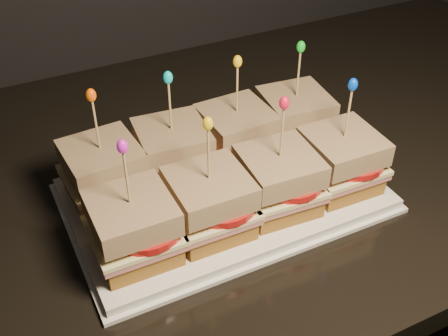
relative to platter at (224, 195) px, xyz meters
name	(u,v)px	position (x,y,z in m)	size (l,w,h in m)	color
platter	(224,195)	(0.00, 0.00, 0.00)	(0.40, 0.25, 0.02)	white
platter_rim	(224,198)	(0.00, 0.00, -0.01)	(0.42, 0.26, 0.01)	white
sandwich_0_bread_bot	(107,189)	(-0.14, 0.06, 0.02)	(0.09, 0.09, 0.02)	brown
sandwich_0_ham	(105,179)	(-0.14, 0.06, 0.04)	(0.10, 0.09, 0.01)	#B66661
sandwich_0_cheese	(104,175)	(-0.14, 0.06, 0.04)	(0.10, 0.10, 0.01)	#F9EB9F
sandwich_0_tomato	(114,170)	(-0.13, 0.05, 0.05)	(0.09, 0.09, 0.01)	#B31613
sandwich_0_bread_top	(102,158)	(-0.14, 0.06, 0.07)	(0.09, 0.09, 0.03)	brown
sandwich_0_pick	(97,127)	(-0.14, 0.06, 0.12)	(0.00, 0.00, 0.09)	tan
sandwich_0_frill	(91,95)	(-0.14, 0.06, 0.16)	(0.01, 0.01, 0.02)	#F75205
sandwich_1_bread_bot	(174,169)	(-0.05, 0.06, 0.02)	(0.09, 0.09, 0.02)	brown
sandwich_1_ham	(174,159)	(-0.05, 0.06, 0.04)	(0.10, 0.09, 0.01)	#B66661
sandwich_1_cheese	(173,155)	(-0.05, 0.06, 0.04)	(0.10, 0.10, 0.01)	#F9EB9F
sandwich_1_tomato	(183,151)	(-0.04, 0.05, 0.05)	(0.09, 0.09, 0.01)	#B31613
sandwich_1_bread_top	(172,138)	(-0.05, 0.06, 0.07)	(0.09, 0.09, 0.03)	brown
sandwich_1_pick	(170,109)	(-0.05, 0.06, 0.12)	(0.00, 0.00, 0.09)	tan
sandwich_1_frill	(168,77)	(-0.05, 0.06, 0.16)	(0.01, 0.01, 0.02)	#04C1BD
sandwich_2_bread_bot	(236,151)	(0.05, 0.06, 0.02)	(0.09, 0.09, 0.02)	brown
sandwich_2_ham	(236,141)	(0.05, 0.06, 0.04)	(0.10, 0.09, 0.01)	#B66661
sandwich_2_cheese	(236,137)	(0.05, 0.06, 0.04)	(0.10, 0.10, 0.01)	#F9EB9F
sandwich_2_tomato	(246,133)	(0.06, 0.05, 0.05)	(0.09, 0.09, 0.01)	#B31613
sandwich_2_bread_top	(237,121)	(0.05, 0.06, 0.07)	(0.09, 0.09, 0.03)	brown
sandwich_2_pick	(237,92)	(0.05, 0.06, 0.12)	(0.00, 0.00, 0.09)	tan
sandwich_2_frill	(238,61)	(0.05, 0.06, 0.16)	(0.01, 0.01, 0.02)	yellow
sandwich_3_bread_bot	(293,134)	(0.14, 0.06, 0.02)	(0.09, 0.09, 0.02)	brown
sandwich_3_ham	(294,125)	(0.14, 0.06, 0.04)	(0.10, 0.09, 0.01)	#B66661
sandwich_3_cheese	(294,121)	(0.14, 0.06, 0.04)	(0.10, 0.10, 0.01)	#F9EB9F
sandwich_3_tomato	(304,116)	(0.16, 0.05, 0.05)	(0.09, 0.09, 0.01)	#B31613
sandwich_3_bread_top	(296,105)	(0.14, 0.06, 0.07)	(0.09, 0.09, 0.03)	brown
sandwich_3_pick	(298,77)	(0.14, 0.06, 0.12)	(0.00, 0.00, 0.09)	tan
sandwich_3_frill	(301,47)	(0.14, 0.06, 0.16)	(0.01, 0.01, 0.02)	#12BC21
sandwich_4_bread_bot	(136,245)	(-0.14, -0.06, 0.02)	(0.09, 0.09, 0.02)	brown
sandwich_4_ham	(134,235)	(-0.14, -0.06, 0.04)	(0.10, 0.09, 0.01)	#B66661
sandwich_4_cheese	(134,230)	(-0.14, -0.06, 0.04)	(0.10, 0.10, 0.01)	#F9EB9F
sandwich_4_tomato	(145,226)	(-0.13, -0.06, 0.05)	(0.09, 0.09, 0.01)	#B31613
sandwich_4_bread_top	(131,213)	(-0.14, -0.06, 0.07)	(0.09, 0.09, 0.03)	brown
sandwich_4_pick	(127,181)	(-0.14, -0.06, 0.12)	(0.00, 0.00, 0.09)	tan
sandwich_4_frill	(122,147)	(-0.14, -0.06, 0.16)	(0.01, 0.01, 0.02)	#C91DB3
sandwich_5_bread_bot	(210,220)	(-0.05, -0.06, 0.02)	(0.09, 0.09, 0.02)	brown
sandwich_5_ham	(210,210)	(-0.05, -0.06, 0.04)	(0.10, 0.09, 0.01)	#B66661
sandwich_5_cheese	(210,206)	(-0.05, -0.06, 0.04)	(0.10, 0.10, 0.01)	#F9EB9F
sandwich_5_tomato	(221,201)	(-0.04, -0.06, 0.05)	(0.09, 0.09, 0.01)	#B31613
sandwich_5_bread_top	(209,188)	(-0.05, -0.06, 0.07)	(0.09, 0.09, 0.03)	brown
sandwich_5_pick	(209,157)	(-0.05, -0.06, 0.12)	(0.00, 0.00, 0.09)	tan
sandwich_5_frill	(208,124)	(-0.05, -0.06, 0.16)	(0.01, 0.01, 0.02)	yellow
sandwich_6_bread_bot	(277,197)	(0.05, -0.06, 0.02)	(0.09, 0.09, 0.02)	brown
sandwich_6_ham	(278,188)	(0.05, -0.06, 0.04)	(0.10, 0.09, 0.01)	#B66661
sandwich_6_cheese	(278,183)	(0.05, -0.06, 0.04)	(0.10, 0.10, 0.01)	#F9EB9F
sandwich_6_tomato	(289,179)	(0.06, -0.06, 0.05)	(0.09, 0.09, 0.01)	#B31613
sandwich_6_bread_top	(279,166)	(0.05, -0.06, 0.07)	(0.09, 0.09, 0.03)	brown
sandwich_6_pick	(282,136)	(0.05, -0.06, 0.12)	(0.00, 0.00, 0.09)	tan
sandwich_6_frill	(284,103)	(0.05, -0.06, 0.16)	(0.01, 0.01, 0.02)	red
sandwich_7_bread_bot	(338,177)	(0.14, -0.06, 0.02)	(0.09, 0.09, 0.02)	brown
sandwich_7_ham	(340,167)	(0.14, -0.06, 0.04)	(0.10, 0.09, 0.01)	#B66661
sandwich_7_cheese	(340,163)	(0.14, -0.06, 0.04)	(0.10, 0.10, 0.01)	#F9EB9F
sandwich_7_tomato	(351,158)	(0.16, -0.06, 0.05)	(0.09, 0.09, 0.01)	#B31613
sandwich_7_bread_top	(343,146)	(0.14, -0.06, 0.07)	(0.09, 0.09, 0.03)	brown
sandwich_7_pick	(348,116)	(0.14, -0.06, 0.12)	(0.00, 0.00, 0.09)	tan
sandwich_7_frill	(353,85)	(0.14, -0.06, 0.16)	(0.01, 0.01, 0.02)	blue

